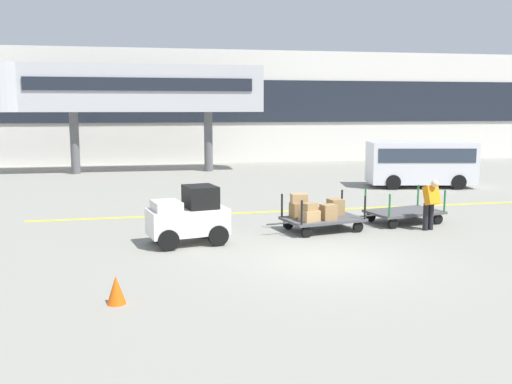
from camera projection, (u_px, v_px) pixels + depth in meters
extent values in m
plane|color=gray|center=(325.00, 260.00, 13.61)|extent=(120.00, 120.00, 0.00)
cube|color=yellow|center=(307.00, 210.00, 20.26)|extent=(19.27, 0.69, 0.01)
cube|color=silver|center=(210.00, 107.00, 38.33)|extent=(60.23, 2.40, 7.49)
cube|color=#1E232D|center=(212.00, 101.00, 37.06)|extent=(57.22, 0.12, 2.80)
cube|color=#B7B7BC|center=(141.00, 89.00, 31.52)|extent=(13.62, 2.20, 2.60)
cylinder|color=#B7B7BC|center=(1.00, 88.00, 30.17)|extent=(3.00, 3.00, 2.60)
cube|color=#1E232D|center=(141.00, 84.00, 30.38)|extent=(12.25, 0.08, 0.70)
cylinder|color=#59595B|center=(75.00, 143.00, 31.29)|extent=(0.50, 0.50, 3.45)
cylinder|color=#59595B|center=(208.00, 142.00, 32.65)|extent=(0.50, 0.50, 3.45)
cube|color=white|center=(188.00, 221.00, 15.17)|extent=(2.29, 1.53, 0.70)
cube|color=black|center=(200.00, 197.00, 15.22)|extent=(0.99, 1.14, 0.60)
cube|color=silver|center=(166.00, 206.00, 14.88)|extent=(0.89, 1.06, 0.24)
cylinder|color=black|center=(159.00, 232.00, 15.44)|extent=(0.59, 0.30, 0.56)
cylinder|color=black|center=(168.00, 240.00, 14.48)|extent=(0.59, 0.30, 0.56)
cylinder|color=black|center=(206.00, 228.00, 15.96)|extent=(0.59, 0.30, 0.56)
cylinder|color=black|center=(218.00, 236.00, 15.01)|extent=(0.59, 0.30, 0.56)
cube|color=#4C4C4F|center=(323.00, 219.00, 16.84)|extent=(2.55, 1.86, 0.08)
cylinder|color=black|center=(282.00, 205.00, 16.96)|extent=(0.06, 0.06, 0.70)
cylinder|color=black|center=(302.00, 212.00, 15.79)|extent=(0.06, 0.06, 0.70)
cylinder|color=black|center=(342.00, 201.00, 17.78)|extent=(0.06, 0.06, 0.70)
cylinder|color=black|center=(365.00, 207.00, 16.61)|extent=(0.06, 0.06, 0.70)
cylinder|color=black|center=(288.00, 224.00, 17.08)|extent=(0.33, 0.17, 0.32)
cylinder|color=black|center=(307.00, 232.00, 16.00)|extent=(0.33, 0.17, 0.32)
cylinder|color=black|center=(337.00, 220.00, 17.75)|extent=(0.33, 0.17, 0.32)
cylinder|color=black|center=(358.00, 227.00, 16.66)|extent=(0.33, 0.17, 0.32)
cylinder|color=#333333|center=(278.00, 224.00, 16.26)|extent=(0.69, 0.20, 0.05)
cube|color=olive|center=(299.00, 210.00, 16.84)|extent=(0.55, 0.50, 0.45)
cube|color=tan|center=(309.00, 216.00, 16.29)|extent=(0.63, 0.58, 0.32)
cube|color=#9E7A4C|center=(319.00, 211.00, 17.07)|extent=(0.61, 0.56, 0.33)
cube|color=#9E7A4C|center=(328.00, 212.00, 16.50)|extent=(0.49, 0.45, 0.46)
cube|color=#9E7A4C|center=(336.00, 207.00, 17.35)|extent=(0.48, 0.52, 0.48)
cube|color=tan|center=(299.00, 198.00, 16.79)|extent=(0.48, 0.37, 0.28)
cube|color=#9E7A4C|center=(310.00, 207.00, 16.25)|extent=(0.46, 0.42, 0.22)
cube|color=#4C4C4F|center=(404.00, 212.00, 18.00)|extent=(2.55, 1.86, 0.08)
cylinder|color=#237033|center=(365.00, 199.00, 18.12)|extent=(0.06, 0.06, 0.70)
cylinder|color=#237033|center=(390.00, 205.00, 16.95)|extent=(0.06, 0.06, 0.70)
cylinder|color=#237033|center=(418.00, 195.00, 18.94)|extent=(0.06, 0.06, 0.70)
cylinder|color=#237033|center=(445.00, 201.00, 17.77)|extent=(0.06, 0.06, 0.70)
cylinder|color=black|center=(371.00, 217.00, 18.24)|extent=(0.33, 0.17, 0.32)
cylinder|color=black|center=(393.00, 224.00, 17.16)|extent=(0.33, 0.17, 0.32)
cylinder|color=black|center=(414.00, 213.00, 18.91)|extent=(0.33, 0.17, 0.32)
cylinder|color=black|center=(438.00, 219.00, 17.83)|extent=(0.33, 0.17, 0.32)
cylinder|color=#333333|center=(365.00, 216.00, 17.43)|extent=(0.69, 0.20, 0.05)
cylinder|color=black|center=(426.00, 217.00, 16.91)|extent=(0.16, 0.16, 0.82)
cylinder|color=black|center=(431.00, 216.00, 16.99)|extent=(0.16, 0.16, 0.82)
cube|color=orange|center=(432.00, 195.00, 16.76)|extent=(0.48, 0.49, 0.61)
sphere|color=beige|center=(435.00, 183.00, 16.60)|extent=(0.22, 0.22, 0.22)
cube|color=silver|center=(421.00, 163.00, 26.13)|extent=(5.06, 2.72, 1.90)
cube|color=#2D3847|center=(421.00, 154.00, 26.07)|extent=(4.69, 2.69, 0.64)
cylinder|color=black|center=(393.00, 182.00, 25.37)|extent=(0.71, 0.36, 0.68)
cylinder|color=black|center=(458.00, 182.00, 25.40)|extent=(0.71, 0.36, 0.68)
cone|color=#EA590F|center=(116.00, 290.00, 10.55)|extent=(0.36, 0.36, 0.55)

